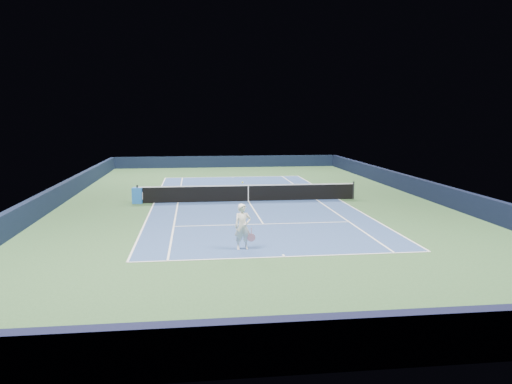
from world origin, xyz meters
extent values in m
plane|color=#2D502B|center=(0.00, 0.00, 0.00)|extent=(40.00, 40.00, 0.00)
cube|color=black|center=(0.00, 19.82, 0.55)|extent=(22.00, 0.35, 1.10)
cube|color=black|center=(0.00, -19.82, 0.55)|extent=(22.00, 0.35, 1.10)
cube|color=black|center=(10.82, 0.00, 0.55)|extent=(0.35, 40.00, 1.10)
cube|color=#111933|center=(-10.82, 0.00, 0.55)|extent=(0.35, 40.00, 1.10)
cube|color=navy|center=(0.00, 0.00, 0.00)|extent=(10.97, 23.77, 0.01)
cube|color=white|center=(0.00, 11.88, 0.01)|extent=(10.97, 0.08, 0.00)
cube|color=white|center=(0.00, -11.88, 0.01)|extent=(10.97, 0.08, 0.00)
cube|color=white|center=(5.49, 0.00, 0.01)|extent=(0.08, 23.77, 0.00)
cube|color=white|center=(-5.49, 0.00, 0.01)|extent=(0.08, 23.77, 0.00)
cube|color=white|center=(4.12, 0.00, 0.01)|extent=(0.08, 23.77, 0.00)
cube|color=white|center=(-4.12, 0.00, 0.01)|extent=(0.08, 23.77, 0.00)
cube|color=white|center=(0.00, 6.40, 0.01)|extent=(8.23, 0.08, 0.00)
cube|color=white|center=(0.00, -6.40, 0.01)|extent=(8.23, 0.08, 0.00)
cube|color=white|center=(0.00, 0.00, 0.01)|extent=(0.08, 12.80, 0.00)
cube|color=white|center=(0.00, 11.73, 0.01)|extent=(0.08, 0.30, 0.00)
cube|color=white|center=(0.00, -11.73, 0.01)|extent=(0.08, 0.30, 0.00)
cylinder|color=black|center=(-6.40, 0.00, 0.54)|extent=(0.10, 0.10, 1.07)
cylinder|color=black|center=(6.40, 0.00, 0.54)|extent=(0.10, 0.10, 1.07)
cube|color=black|center=(0.00, 0.00, 0.46)|extent=(12.80, 0.03, 0.91)
cube|color=white|center=(0.00, 0.00, 0.94)|extent=(12.80, 0.04, 0.06)
cube|color=white|center=(0.00, 0.00, 0.46)|extent=(0.05, 0.04, 0.91)
cube|color=blue|center=(-6.40, 0.07, 0.46)|extent=(0.62, 0.58, 0.92)
cube|color=white|center=(-6.11, 0.07, 0.45)|extent=(0.03, 0.41, 0.41)
imported|color=white|center=(-1.37, -10.68, 0.87)|extent=(0.69, 0.51, 1.74)
cylinder|color=#CD8497|center=(-1.05, -10.73, 0.70)|extent=(0.03, 0.03, 0.29)
cylinder|color=black|center=(-1.05, -10.73, 0.46)|extent=(0.29, 0.02, 0.29)
cylinder|color=#C47F9D|center=(-1.05, -10.73, 0.46)|extent=(0.31, 0.03, 0.31)
sphere|color=#CCD62D|center=(-1.27, -9.68, 2.42)|extent=(0.07, 0.07, 0.07)
camera|label=1|loc=(-3.13, -28.86, 4.98)|focal=35.00mm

